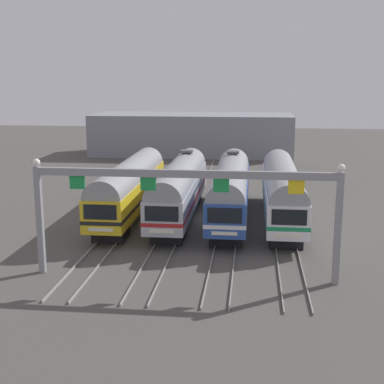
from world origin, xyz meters
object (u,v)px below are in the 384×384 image
Objects in this scene: commuter_train_yellow at (129,186)px; commuter_train_blue at (230,188)px; commuter_train_white at (282,189)px; commuter_train_stainless at (179,187)px; catenary_gantry at (184,193)px.

commuter_train_yellow is 8.39m from commuter_train_blue.
commuter_train_white is at bearing 0.00° from commuter_train_yellow.
commuter_train_yellow is at bearing -179.94° from commuter_train_stainless.
commuter_train_blue is at bearing 0.00° from commuter_train_stainless.
commuter_train_stainless is 4.20m from commuter_train_blue.
commuter_train_yellow is 1.00× the size of commuter_train_stainless.
commuter_train_white is at bearing -0.06° from commuter_train_blue.
commuter_train_stainless reaches higher than commuter_train_yellow.
commuter_train_blue is at bearing 0.03° from commuter_train_yellow.
commuter_train_blue reaches higher than commuter_train_white.
commuter_train_stainless is 1.01× the size of catenary_gantry.
commuter_train_yellow is 1.00× the size of commuter_train_white.
commuter_train_blue reaches higher than commuter_train_yellow.
commuter_train_white is (12.59, 0.00, 0.00)m from commuter_train_yellow.
commuter_train_white is (4.20, -0.00, -0.00)m from commuter_train_blue.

